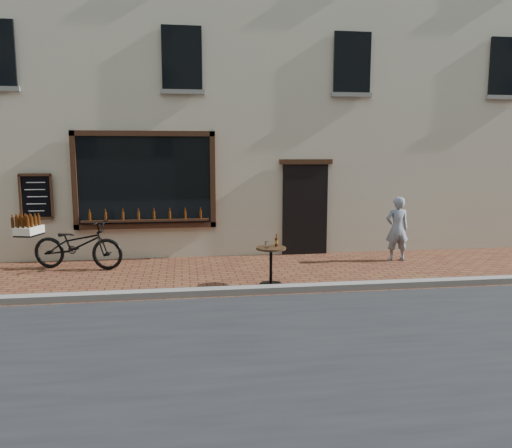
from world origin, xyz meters
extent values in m
plane|color=#552A1B|center=(0.00, 0.00, 0.00)|extent=(90.00, 90.00, 0.00)
cube|color=slate|center=(0.00, 0.20, 0.06)|extent=(90.00, 0.25, 0.12)
cube|color=#BFAD96|center=(0.00, 6.50, 5.00)|extent=(28.00, 6.00, 10.00)
cube|color=black|center=(-1.90, 3.45, 1.85)|extent=(3.00, 0.06, 2.00)
cube|color=black|center=(-1.90, 3.43, 2.91)|extent=(3.24, 0.10, 0.12)
cube|color=black|center=(-1.90, 3.43, 0.79)|extent=(3.24, 0.10, 0.12)
cube|color=black|center=(-3.46, 3.43, 1.85)|extent=(0.12, 0.10, 2.24)
cube|color=black|center=(-0.34, 3.43, 1.85)|extent=(0.12, 0.10, 2.24)
cube|color=black|center=(-1.90, 3.38, 0.92)|extent=(2.90, 0.16, 0.05)
cube|color=black|center=(1.90, 3.46, 1.10)|extent=(1.10, 0.10, 2.20)
cube|color=black|center=(1.90, 3.43, 2.26)|extent=(1.30, 0.10, 0.12)
cube|color=black|center=(-4.30, 3.44, 1.50)|extent=(0.62, 0.04, 0.92)
cylinder|color=#3D1C07|center=(-3.15, 3.38, 1.04)|extent=(0.06, 0.06, 0.19)
cylinder|color=#3D1C07|center=(-2.79, 3.38, 1.04)|extent=(0.06, 0.06, 0.19)
cylinder|color=#3D1C07|center=(-2.44, 3.38, 1.04)|extent=(0.06, 0.06, 0.19)
cylinder|color=#3D1C07|center=(-2.08, 3.38, 1.04)|extent=(0.06, 0.06, 0.19)
cylinder|color=#3D1C07|center=(-1.72, 3.38, 1.04)|extent=(0.06, 0.06, 0.19)
cylinder|color=#3D1C07|center=(-1.36, 3.38, 1.04)|extent=(0.06, 0.06, 0.19)
cylinder|color=#3D1C07|center=(-1.01, 3.38, 1.04)|extent=(0.06, 0.06, 0.19)
cylinder|color=#3D1C07|center=(-0.65, 3.38, 1.04)|extent=(0.06, 0.06, 0.19)
cube|color=black|center=(-1.00, 3.46, 4.60)|extent=(0.90, 0.06, 1.40)
cube|color=black|center=(3.00, 3.46, 4.60)|extent=(0.90, 0.06, 1.40)
cube|color=black|center=(7.00, 3.46, 4.60)|extent=(0.90, 0.06, 1.40)
imported|color=black|center=(-3.29, 2.63, 0.52)|extent=(2.10, 1.20, 1.05)
cube|color=black|center=(-4.35, 2.92, 0.72)|extent=(0.53, 0.64, 0.03)
cube|color=white|center=(-4.35, 2.92, 0.82)|extent=(0.53, 0.66, 0.16)
cylinder|color=#3D1C07|center=(-4.30, 2.69, 1.01)|extent=(0.06, 0.06, 0.22)
cylinder|color=#3D1C07|center=(-4.41, 2.72, 1.01)|extent=(0.06, 0.06, 0.22)
cylinder|color=#3D1C07|center=(-4.52, 2.75, 1.01)|extent=(0.06, 0.06, 0.22)
cylinder|color=#3D1C07|center=(-4.63, 2.78, 1.01)|extent=(0.06, 0.06, 0.22)
cylinder|color=#3D1C07|center=(-4.26, 2.83, 1.01)|extent=(0.06, 0.06, 0.22)
cylinder|color=#3D1C07|center=(-4.37, 2.86, 1.01)|extent=(0.06, 0.06, 0.22)
cylinder|color=#3D1C07|center=(-4.48, 2.89, 1.01)|extent=(0.06, 0.06, 0.22)
cylinder|color=#3D1C07|center=(-4.59, 2.92, 1.01)|extent=(0.06, 0.06, 0.22)
cylinder|color=#3D1C07|center=(-4.22, 2.96, 1.01)|extent=(0.06, 0.06, 0.22)
cylinder|color=#3D1C07|center=(-4.33, 2.99, 1.01)|extent=(0.06, 0.06, 0.22)
cylinder|color=#3D1C07|center=(-4.44, 3.02, 1.01)|extent=(0.06, 0.06, 0.22)
cylinder|color=#3D1C07|center=(-4.56, 3.05, 1.01)|extent=(0.06, 0.06, 0.22)
cylinder|color=#3D1C07|center=(-4.18, 3.09, 1.01)|extent=(0.06, 0.06, 0.22)
cylinder|color=black|center=(0.57, 0.72, 0.01)|extent=(0.41, 0.41, 0.03)
cylinder|color=black|center=(0.57, 0.72, 0.36)|extent=(0.06, 0.06, 0.66)
cylinder|color=black|center=(0.57, 0.72, 0.71)|extent=(0.57, 0.57, 0.04)
cylinder|color=gold|center=(0.68, 0.77, 0.81)|extent=(0.06, 0.06, 0.06)
cylinder|color=white|center=(0.48, 0.65, 0.79)|extent=(0.07, 0.07, 0.12)
imported|color=gray|center=(3.83, 2.44, 0.74)|extent=(0.56, 0.38, 1.48)
camera|label=1|loc=(-1.04, -8.32, 2.49)|focal=35.00mm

